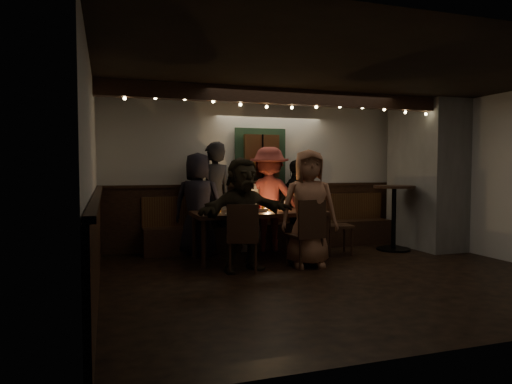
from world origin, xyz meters
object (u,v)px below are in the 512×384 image
object	(u,v)px
chair_near_left	(243,234)
person_g	(309,208)
dining_table	(260,216)
high_top	(394,209)
chair_near_right	(308,230)
person_b	(214,198)
person_d	(269,199)
person_f	(243,214)
person_c	(244,206)
person_a	(198,204)
person_e	(297,204)
chair_end	(332,220)

from	to	relation	value
chair_near_left	person_g	world-z (taller)	person_g
dining_table	chair_near_left	bearing A→B (deg)	-122.65
dining_table	high_top	distance (m)	2.48
chair_near_left	chair_near_right	distance (m)	0.97
person_b	person_d	distance (m)	0.97
person_b	person_f	bearing A→B (deg)	74.36
person_c	person_b	bearing A→B (deg)	-1.19
high_top	person_c	xyz separation A→B (m)	(-2.50, 0.75, 0.07)
person_c	person_f	distance (m)	1.54
chair_near_right	person_a	xyz separation A→B (m)	(-1.30, 1.47, 0.29)
chair_near_right	person_c	world-z (taller)	person_c
person_c	dining_table	bearing A→B (deg)	85.10
dining_table	person_g	size ratio (longest dim) A/B	1.24
dining_table	chair_near_left	world-z (taller)	chair_near_left
high_top	person_e	world-z (taller)	person_e
chair_near_left	person_b	distance (m)	1.57
high_top	person_c	distance (m)	2.61
person_e	person_f	bearing A→B (deg)	21.73
person_e	person_g	size ratio (longest dim) A/B	0.93
chair_end	high_top	size ratio (longest dim) A/B	0.90
person_d	person_f	xyz separation A→B (m)	(-0.89, -1.37, -0.10)
high_top	person_f	distance (m)	3.06
chair_near_left	person_e	xyz separation A→B (m)	(1.47, 1.54, 0.26)
dining_table	chair_end	bearing A→B (deg)	-0.42
chair_near_right	person_b	world-z (taller)	person_b
chair_near_left	person_d	world-z (taller)	person_d
high_top	person_c	world-z (taller)	person_c
high_top	person_f	bearing A→B (deg)	-166.32
person_c	person_g	size ratio (longest dim) A/B	0.92
person_a	person_f	size ratio (longest dim) A/B	1.06
person_a	chair_end	bearing A→B (deg)	-172.00
chair_near_left	person_g	distance (m)	1.07
chair_near_left	person_e	distance (m)	2.14
person_b	person_f	xyz separation A→B (m)	(0.09, -1.41, -0.14)
person_b	person_e	world-z (taller)	person_b
chair_end	person_f	distance (m)	1.89
chair_near_left	person_g	xyz separation A→B (m)	(1.02, 0.08, 0.32)
chair_near_left	person_f	bearing A→B (deg)	74.76
chair_end	person_f	bearing A→B (deg)	-158.25
high_top	person_d	bearing A→B (deg)	162.76
dining_table	person_b	xyz separation A→B (m)	(-0.58, 0.70, 0.25)
person_a	person_e	distance (m)	1.81
chair_near_left	person_d	distance (m)	1.78
dining_table	person_d	world-z (taller)	person_d
person_d	person_b	bearing A→B (deg)	18.39
chair_near_right	person_a	bearing A→B (deg)	131.58
chair_near_left	person_c	bearing A→B (deg)	72.61
dining_table	high_top	bearing A→B (deg)	0.37
person_b	chair_near_left	bearing A→B (deg)	72.98
chair_near_right	person_g	world-z (taller)	person_g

